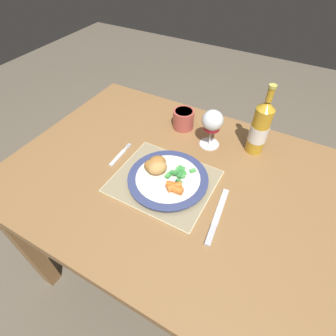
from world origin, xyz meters
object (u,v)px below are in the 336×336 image
Objects in this scene: dining_table at (176,194)px; fork at (119,156)px; wine_glass at (212,122)px; drinking_cup at (183,119)px; table_knife at (216,220)px; dinner_plate at (168,179)px; bottle at (260,128)px.

fork is (-0.23, -0.02, 0.10)m from dining_table.
fork is at bearing -139.67° from wine_glass.
drinking_cup is (-0.14, 0.05, -0.06)m from wine_glass.
table_knife is 1.43× the size of wine_glass.
table_knife is at bearing -17.85° from dinner_plate.
dining_table is 4.42× the size of bottle.
dinner_plate is 3.12× the size of drinking_cup.
fork is at bearing -146.88° from bottle.
fork is 0.51m from bottle.
bottle is (0.19, 0.26, 0.20)m from dining_table.
dining_table is 7.79× the size of wine_glass.
wine_glass reaches higher than drinking_cup.
fork is 0.49× the size of bottle.
dining_table is 0.23m from table_knife.
drinking_cup is (-0.30, 0.00, -0.06)m from bottle.
fork is 0.36m from wine_glass.
dinner_plate is 1.76× the size of wine_glass.
dining_table is 5.46× the size of table_knife.
wine_glass is at bearing 115.87° from table_knife.
table_knife is (0.18, -0.10, 0.10)m from dining_table.
fork is at bearing 173.65° from dinner_plate.
dining_table is 0.13m from dinner_plate.
dinner_plate is at bearing -72.69° from drinking_cup.
dinner_plate reaches higher than table_knife.
bottle is (0.16, 0.05, -0.00)m from wine_glass.
table_knife is at bearing -51.42° from drinking_cup.
wine_glass is 0.17m from bottle.
dinner_plate is 0.21m from table_knife.
bottle is 0.30m from drinking_cup.
bottle reaches higher than wine_glass.
table_knife reaches higher than fork.
dinner_plate is 0.22m from fork.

